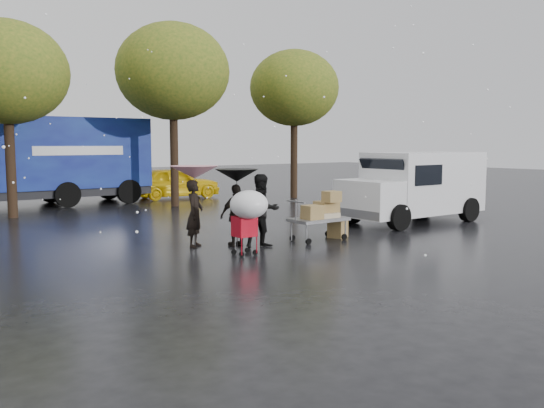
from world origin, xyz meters
TOP-DOWN VIEW (x-y plane):
  - ground at (0.00, 0.00)m, footprint 90.00×90.00m
  - person_pink at (-1.19, 1.57)m, footprint 0.69×0.69m
  - person_middle at (0.08, 0.53)m, footprint 0.93×0.77m
  - person_black at (-0.32, 1.05)m, footprint 0.91×0.43m
  - umbrella_pink at (-1.19, 1.57)m, footprint 1.16×1.16m
  - umbrella_black at (-0.32, 1.05)m, footprint 1.05×1.05m
  - vendor_cart at (1.87, 0.47)m, footprint 1.52×0.80m
  - shopping_cart at (-0.79, -0.15)m, footprint 0.84×0.84m
  - white_van at (6.57, 1.38)m, footprint 4.91×2.18m
  - blue_truck at (-1.43, 13.18)m, footprint 8.30×2.60m
  - box_ground_near at (2.54, 0.57)m, footprint 0.61×0.55m
  - box_ground_far at (2.91, 1.00)m, footprint 0.54×0.49m
  - yellow_taxi at (3.92, 12.98)m, footprint 4.29×2.06m
  - tree_row at (-0.47, 10.00)m, footprint 21.60×4.40m

SIDE VIEW (x-z plane):
  - ground at x=0.00m, z-range 0.00..0.00m
  - box_ground_far at x=2.91m, z-range 0.00..0.34m
  - box_ground_near at x=2.54m, z-range 0.00..0.44m
  - yellow_taxi at x=3.92m, z-range 0.00..1.41m
  - vendor_cart at x=1.87m, z-range 0.09..1.36m
  - person_black at x=-0.32m, z-range 0.00..1.51m
  - person_pink at x=-1.19m, z-range 0.00..1.61m
  - person_middle at x=0.08m, z-range 0.00..1.76m
  - shopping_cart at x=-0.79m, z-range 0.33..1.80m
  - white_van at x=6.57m, z-range 0.06..2.26m
  - umbrella_black at x=-0.32m, z-range 0.78..2.65m
  - blue_truck at x=-1.43m, z-range 0.01..3.51m
  - umbrella_pink at x=-1.19m, z-range 0.82..2.77m
  - tree_row at x=-0.47m, z-range 1.46..8.58m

